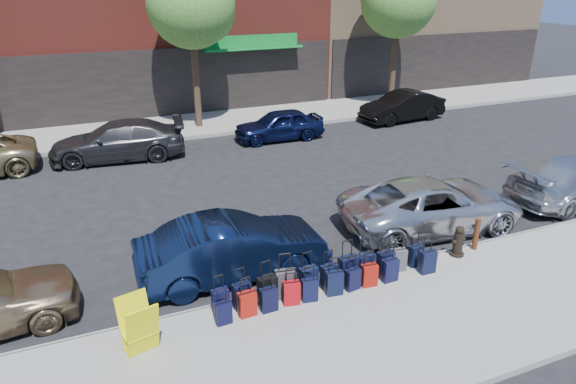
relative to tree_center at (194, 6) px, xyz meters
name	(u,v)px	position (x,y,z in m)	size (l,w,h in m)	color
ground	(256,210)	(-0.64, -9.50, -5.41)	(120.00, 120.00, 0.00)	black
sidewalk_near	(363,334)	(-0.64, -16.00, -5.34)	(60.00, 4.00, 0.15)	gray
sidewalk_far	(187,125)	(-0.64, 0.50, -5.34)	(60.00, 4.00, 0.15)	gray
curb_near	(320,283)	(-0.64, -13.98, -5.34)	(60.00, 0.08, 0.15)	gray
curb_far	(196,137)	(-0.64, -1.52, -5.34)	(60.00, 0.08, 0.15)	gray
tree_center	(194,6)	(0.00, 0.00, 0.00)	(3.80, 3.80, 7.27)	black
tree_right	(401,1)	(10.50, 0.00, 0.00)	(3.80, 3.80, 7.27)	black
suitcase_front_0	(220,300)	(-3.10, -14.26, -4.99)	(0.37, 0.23, 0.86)	black
suitcase_front_1	(242,295)	(-2.64, -14.28, -4.97)	(0.41, 0.27, 0.93)	black
suitcase_front_2	(267,290)	(-2.07, -14.32, -4.95)	(0.44, 0.28, 0.99)	black
suitcase_front_3	(285,284)	(-1.64, -14.29, -4.93)	(0.47, 0.31, 1.06)	#323337
suitcase_front_4	(308,279)	(-1.08, -14.29, -4.95)	(0.43, 0.27, 0.98)	black
suitcase_front_5	(329,276)	(-0.58, -14.33, -4.97)	(0.42, 0.28, 0.93)	black
suitcase_front_6	(348,270)	(-0.09, -14.30, -4.93)	(0.46, 0.28, 1.07)	black
suitcase_front_7	(365,267)	(0.35, -14.32, -4.94)	(0.47, 0.32, 1.03)	black
suitcase_front_8	(385,263)	(0.90, -14.33, -4.96)	(0.41, 0.25, 0.96)	black
suitcase_front_9	(398,260)	(1.29, -14.30, -4.98)	(0.40, 0.26, 0.90)	#404146
suitcase_front_10	(416,255)	(1.80, -14.27, -4.99)	(0.38, 0.25, 0.87)	black
suitcase_back_0	(223,313)	(-3.16, -14.66, -5.02)	(0.34, 0.21, 0.79)	black
suitcase_back_1	(247,304)	(-2.62, -14.60, -4.99)	(0.39, 0.25, 0.89)	#981309
suitcase_back_2	(269,299)	(-2.15, -14.61, -4.99)	(0.37, 0.23, 0.87)	black
suitcase_back_3	(291,293)	(-1.61, -14.57, -4.99)	(0.40, 0.28, 0.86)	#A70A11
suitcase_back_4	(310,290)	(-1.20, -14.61, -5.00)	(0.38, 0.26, 0.83)	black
suitcase_back_5	(334,283)	(-0.59, -14.60, -4.98)	(0.40, 0.27, 0.90)	black
suitcase_back_6	(353,279)	(-0.12, -14.59, -5.00)	(0.37, 0.26, 0.82)	black
suitcase_back_7	(369,275)	(0.30, -14.60, -4.99)	(0.38, 0.24, 0.87)	maroon
suitcase_back_8	(390,270)	(0.85, -14.61, -4.98)	(0.38, 0.23, 0.89)	black
suitcase_back_10	(427,262)	(1.87, -14.65, -4.98)	(0.39, 0.23, 0.91)	black
fire_hydrant	(458,242)	(3.09, -14.26, -4.89)	(0.42, 0.37, 0.81)	black
bollard	(476,234)	(3.71, -14.20, -4.82)	(0.16, 0.16, 0.86)	#38190C
display_rack	(139,326)	(-4.82, -14.84, -4.72)	(0.75, 0.80, 1.09)	yellow
car_near_1	(233,248)	(-2.37, -12.77, -4.67)	(1.57, 4.51, 1.49)	#0C1837
car_near_2	(432,204)	(3.59, -12.51, -4.68)	(2.41, 5.23, 1.45)	silver
car_far_1	(117,141)	(-4.05, -2.95, -4.67)	(2.07, 5.10, 1.48)	#353437
car_far_2	(279,125)	(2.70, -3.00, -4.75)	(1.56, 3.88, 1.32)	#0C1338
car_far_3	(402,106)	(9.43, -2.42, -4.70)	(1.50, 4.31, 1.42)	black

